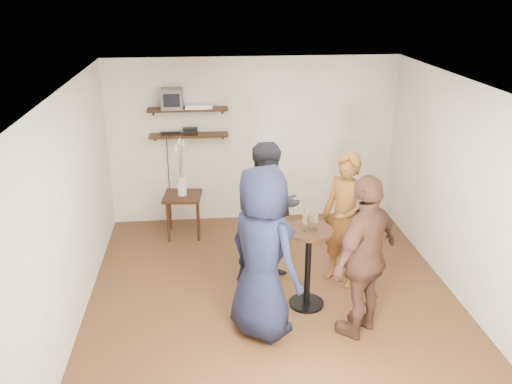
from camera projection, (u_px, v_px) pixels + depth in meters
room at (275, 200)px, 6.18m from camera, size 4.58×5.08×2.68m
shelf_upper at (188, 109)px, 8.09m from camera, size 1.20×0.25×0.04m
shelf_lower at (189, 135)px, 8.24m from camera, size 1.20×0.25×0.04m
crt_monitor at (172, 98)px, 8.01m from camera, size 0.32×0.30×0.30m
dvd_deck at (199, 106)px, 8.09m from camera, size 0.40×0.24×0.06m
radio at (190, 131)px, 8.21m from camera, size 0.22×0.10×0.10m
power_strip at (170, 133)px, 8.24m from camera, size 0.30×0.05×0.03m
side_table at (183, 202)px, 8.13m from camera, size 0.60×0.60×0.66m
vase_lilies at (181, 177)px, 7.98m from camera, size 0.19×0.19×0.92m
drinks_table at (308, 257)px, 6.29m from camera, size 0.55×0.55×1.00m
wine_glass_fl at (305, 220)px, 6.08m from camera, size 0.06×0.06×0.19m
wine_glass_fr at (315, 218)px, 6.09m from camera, size 0.07×0.07×0.22m
wine_glass_bl at (306, 215)px, 6.17m from camera, size 0.07×0.07×0.22m
wine_glass_br at (311, 218)px, 6.13m from camera, size 0.06×0.06×0.19m
person_plaid at (345, 220)px, 6.73m from camera, size 0.73×0.75×1.73m
person_dark at (269, 214)px, 6.76m from camera, size 1.13×1.06×1.85m
person_navy at (263, 253)px, 5.69m from camera, size 1.07×1.12×1.93m
person_brown at (365, 257)px, 5.71m from camera, size 1.11×1.04×1.84m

